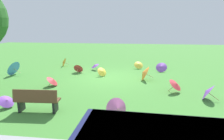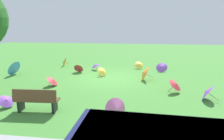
# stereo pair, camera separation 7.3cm
# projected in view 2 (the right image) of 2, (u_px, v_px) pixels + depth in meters

# --- Properties ---
(ground) EXTENTS (40.00, 40.00, 0.00)m
(ground) POSITION_uv_depth(u_px,v_px,m) (108.00, 78.00, 11.62)
(ground) COLOR #478C38
(park_bench) EXTENTS (1.62, 0.57, 0.90)m
(park_bench) POSITION_uv_depth(u_px,v_px,m) (36.00, 100.00, 7.05)
(park_bench) COLOR brown
(park_bench) RESTS_ON ground
(parasol_blue_0) EXTENTS (0.98, 1.05, 0.94)m
(parasol_blue_0) POSITION_uv_depth(u_px,v_px,m) (13.00, 68.00, 12.18)
(parasol_blue_0) COLOR tan
(parasol_blue_0) RESTS_ON ground
(parasol_red_0) EXTENTS (0.63, 0.69, 0.57)m
(parasol_red_0) POSITION_uv_depth(u_px,v_px,m) (53.00, 80.00, 10.06)
(parasol_red_0) COLOR tan
(parasol_red_0) RESTS_ON ground
(parasol_purple_0) EXTENTS (0.66, 0.71, 0.52)m
(parasol_purple_0) POSITION_uv_depth(u_px,v_px,m) (6.00, 101.00, 7.45)
(parasol_purple_0) COLOR tan
(parasol_purple_0) RESTS_ON ground
(parasol_orange_0) EXTENTS (0.82, 0.87, 0.85)m
(parasol_orange_0) POSITION_uv_depth(u_px,v_px,m) (144.00, 73.00, 11.06)
(parasol_orange_0) COLOR tan
(parasol_orange_0) RESTS_ON ground
(parasol_red_1) EXTENTS (0.66, 0.55, 0.60)m
(parasol_red_1) POSITION_uv_depth(u_px,v_px,m) (79.00, 68.00, 12.82)
(parasol_red_1) COLOR tan
(parasol_red_1) RESTS_ON ground
(parasol_pink_0) EXTENTS (0.82, 0.82, 0.75)m
(parasol_pink_0) POSITION_uv_depth(u_px,v_px,m) (116.00, 109.00, 6.55)
(parasol_pink_0) COLOR tan
(parasol_pink_0) RESTS_ON ground
(parasol_purple_2) EXTENTS (0.84, 0.92, 0.73)m
(parasol_purple_2) POSITION_uv_depth(u_px,v_px,m) (207.00, 92.00, 8.18)
(parasol_purple_2) COLOR tan
(parasol_purple_2) RESTS_ON ground
(parasol_purple_3) EXTENTS (0.72, 0.73, 0.52)m
(parasol_purple_3) POSITION_uv_depth(u_px,v_px,m) (95.00, 65.00, 13.48)
(parasol_purple_3) COLOR tan
(parasol_purple_3) RESTS_ON ground
(parasol_orange_1) EXTENTS (0.58, 0.64, 0.63)m
(parasol_orange_1) POSITION_uv_depth(u_px,v_px,m) (64.00, 62.00, 14.74)
(parasol_orange_1) COLOR tan
(parasol_orange_1) RESTS_ON ground
(parasol_red_3) EXTENTS (0.84, 0.88, 0.67)m
(parasol_red_3) POSITION_uv_depth(u_px,v_px,m) (176.00, 84.00, 9.05)
(parasol_red_3) COLOR tan
(parasol_red_3) RESTS_ON ground
(parasol_purple_4) EXTENTS (0.87, 0.77, 0.64)m
(parasol_purple_4) POSITION_uv_depth(u_px,v_px,m) (162.00, 67.00, 13.03)
(parasol_purple_4) COLOR tan
(parasol_purple_4) RESTS_ON ground
(parasol_yellow_0) EXTENTS (0.78, 0.73, 0.56)m
(parasol_yellow_0) POSITION_uv_depth(u_px,v_px,m) (139.00, 65.00, 13.87)
(parasol_yellow_0) COLOR tan
(parasol_yellow_0) RESTS_ON ground
(parasol_yellow_1) EXTENTS (0.75, 0.75, 0.57)m
(parasol_yellow_1) POSITION_uv_depth(u_px,v_px,m) (102.00, 71.00, 11.91)
(parasol_yellow_1) COLOR tan
(parasol_yellow_1) RESTS_ON ground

